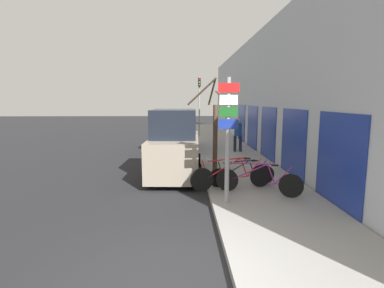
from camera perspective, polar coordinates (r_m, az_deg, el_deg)
The scene contains 12 objects.
ground_plane at distance 15.80m, azimuth -2.58°, elevation -2.15°, with size 80.00×80.00×0.00m, color black.
sidewalk_curb at distance 18.70m, azimuth 5.53°, elevation -0.32°, with size 3.20×32.00×0.15m.
building_facade at distance 18.71m, azimuth 11.09°, elevation 9.22°, with size 0.23×32.00×6.50m.
signpost at distance 7.86m, azimuth 6.81°, elevation 1.63°, with size 0.54×0.14×3.30m.
bicycle_0 at distance 8.97m, azimuth 12.45°, elevation -6.84°, with size 2.35×0.99×0.94m.
bicycle_1 at distance 9.32m, azimuth 7.64°, elevation -6.02°, with size 2.60×0.68×0.99m.
bicycle_2 at distance 9.76m, azimuth 9.58°, elevation -5.75°, with size 2.20×0.61×0.84m.
parked_car_0 at distance 11.27m, azimuth -3.32°, elevation -0.54°, with size 2.12×4.23×2.54m.
parked_car_1 at distance 17.05m, azimuth -3.16°, elevation 2.22°, with size 2.10×4.79×2.34m.
pedestrian_near at distance 16.13m, azimuth 8.74°, elevation 2.14°, with size 0.46×0.39×1.75m.
street_tree at distance 11.45m, azimuth 4.26°, elevation 2.66°, with size 1.69×1.07×3.58m.
traffic_light at distance 22.76m, azimuth 1.40°, elevation 8.73°, with size 0.20×0.30×4.50m.
Camera 1 is at (0.23, -4.33, 2.87)m, focal length 28.00 mm.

